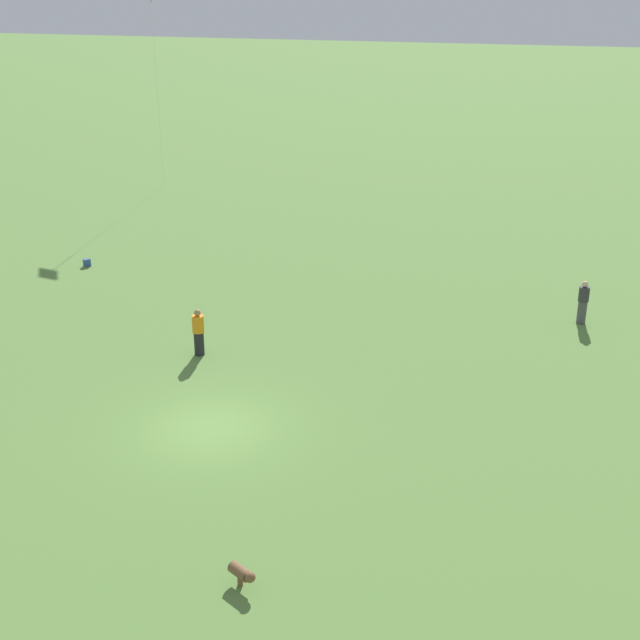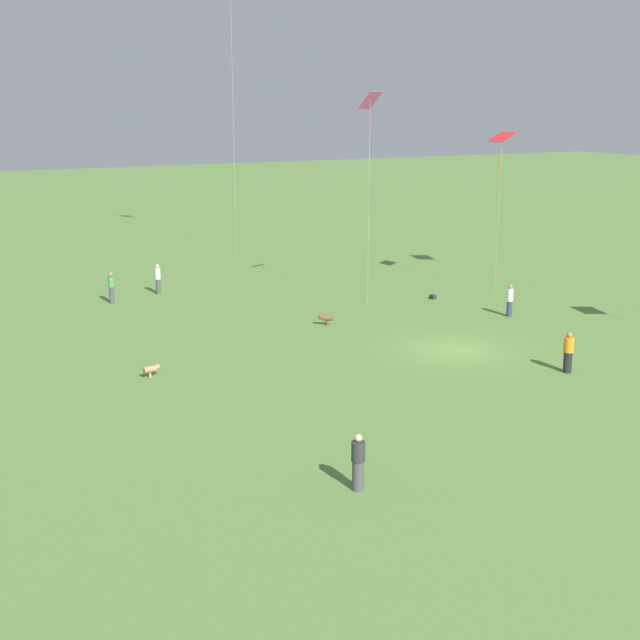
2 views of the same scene
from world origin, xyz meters
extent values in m
plane|color=#5B843D|center=(0.00, 0.00, 0.00)|extent=(240.00, 240.00, 0.00)
cylinder|color=#4C4C51|center=(-11.16, 11.54, 0.46)|extent=(0.49, 0.49, 0.93)
cylinder|color=#333338|center=(-11.16, 11.54, 1.23)|extent=(0.58, 0.58, 0.60)
sphere|color=beige|center=(-11.16, 11.54, 1.65)|extent=(0.24, 0.24, 0.24)
cylinder|color=#232328|center=(-5.01, -2.21, 0.45)|extent=(0.47, 0.47, 0.90)
cylinder|color=orange|center=(-5.01, -2.21, 1.22)|extent=(0.55, 0.55, 0.64)
sphere|color=#A87A56|center=(-5.01, -2.21, 1.65)|extent=(0.24, 0.24, 0.24)
cylinder|color=silver|center=(-27.78, -12.81, 6.51)|extent=(0.01, 0.01, 13.02)
cylinder|color=brown|center=(6.87, 3.10, 0.39)|extent=(0.54, 0.62, 0.29)
sphere|color=brown|center=(7.06, 3.41, 0.44)|extent=(0.26, 0.26, 0.26)
cylinder|color=brown|center=(6.87, 3.10, 0.12)|extent=(0.13, 0.13, 0.25)
cube|color=#33518C|center=(-13.07, -10.68, 0.17)|extent=(0.38, 0.38, 0.35)
camera|label=1|loc=(22.84, 8.65, 13.84)|focal=50.00mm
camera|label=2|loc=(-32.46, 23.76, 11.33)|focal=50.00mm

